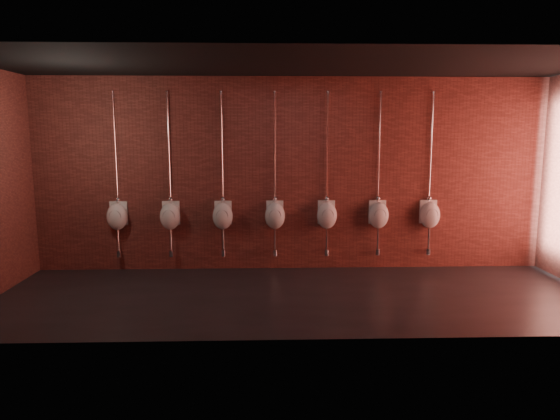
{
  "coord_description": "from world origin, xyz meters",
  "views": [
    {
      "loc": [
        -0.45,
        -6.79,
        2.3
      ],
      "look_at": [
        -0.21,
        0.9,
        1.1
      ],
      "focal_mm": 32.0,
      "sensor_mm": 36.0,
      "label": 1
    }
  ],
  "objects": [
    {
      "name": "room_shell",
      "position": [
        0.0,
        0.0,
        2.01
      ],
      "size": [
        8.54,
        3.04,
        3.22
      ],
      "color": "black",
      "rests_on": "ground"
    },
    {
      "name": "urinal_0",
      "position": [
        -2.88,
        1.38,
        0.94
      ],
      "size": [
        0.34,
        0.3,
        2.71
      ],
      "color": "white",
      "rests_on": "ground"
    },
    {
      "name": "urinal_2",
      "position": [
        -1.15,
        1.38,
        0.94
      ],
      "size": [
        0.34,
        0.3,
        2.71
      ],
      "color": "white",
      "rests_on": "ground"
    },
    {
      "name": "urinal_4",
      "position": [
        0.59,
        1.38,
        0.94
      ],
      "size": [
        0.34,
        0.3,
        2.71
      ],
      "color": "white",
      "rests_on": "ground"
    },
    {
      "name": "urinal_1",
      "position": [
        -2.01,
        1.38,
        0.94
      ],
      "size": [
        0.34,
        0.3,
        2.71
      ],
      "color": "white",
      "rests_on": "ground"
    },
    {
      "name": "ground",
      "position": [
        0.0,
        0.0,
        0.0
      ],
      "size": [
        8.5,
        8.5,
        0.0
      ],
      "primitive_type": "plane",
      "color": "black",
      "rests_on": "ground"
    },
    {
      "name": "urinal_6",
      "position": [
        2.32,
        1.38,
        0.94
      ],
      "size": [
        0.34,
        0.3,
        2.71
      ],
      "color": "white",
      "rests_on": "ground"
    },
    {
      "name": "urinal_5",
      "position": [
        1.46,
        1.38,
        0.94
      ],
      "size": [
        0.34,
        0.3,
        2.71
      ],
      "color": "white",
      "rests_on": "ground"
    },
    {
      "name": "urinal_3",
      "position": [
        -0.28,
        1.38,
        0.94
      ],
      "size": [
        0.34,
        0.3,
        2.71
      ],
      "color": "white",
      "rests_on": "ground"
    }
  ]
}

